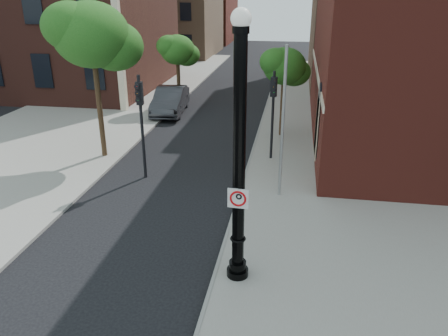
% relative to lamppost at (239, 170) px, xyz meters
% --- Properties ---
extents(ground, '(120.00, 120.00, 0.00)m').
position_rel_lamppost_xyz_m(ground, '(-2.68, -0.64, -3.28)').
color(ground, black).
rests_on(ground, ground).
extents(sidewalk_right, '(8.00, 60.00, 0.12)m').
position_rel_lamppost_xyz_m(sidewalk_right, '(3.32, 9.36, -3.22)').
color(sidewalk_right, gray).
rests_on(sidewalk_right, ground).
extents(sidewalk_left, '(10.00, 50.00, 0.12)m').
position_rel_lamppost_xyz_m(sidewalk_left, '(-11.68, 17.36, -3.22)').
color(sidewalk_left, gray).
rests_on(sidewalk_left, ground).
extents(curb_edge, '(0.10, 60.00, 0.14)m').
position_rel_lamppost_xyz_m(curb_edge, '(-0.63, 9.36, -3.21)').
color(curb_edge, gray).
rests_on(curb_edge, ground).
extents(bg_building_tan_a, '(12.00, 12.00, 12.00)m').
position_rel_lamppost_xyz_m(bg_building_tan_a, '(-14.68, 43.36, 2.72)').
color(bg_building_tan_a, '#856448').
rests_on(bg_building_tan_a, ground).
extents(bg_building_red, '(12.00, 12.00, 10.00)m').
position_rel_lamppost_xyz_m(bg_building_red, '(-14.68, 57.36, 1.72)').
color(bg_building_red, '#5F2416').
rests_on(bg_building_red, ground).
extents(lamppost, '(0.60, 0.60, 7.11)m').
position_rel_lamppost_xyz_m(lamppost, '(0.00, 0.00, 0.00)').
color(lamppost, black).
rests_on(lamppost, ground).
extents(no_parking_sign, '(0.54, 0.08, 0.54)m').
position_rel_lamppost_xyz_m(no_parking_sign, '(0.01, -0.18, -0.71)').
color(no_parking_sign, white).
rests_on(no_parking_sign, ground).
extents(parked_car, '(2.22, 5.18, 1.66)m').
position_rel_lamppost_xyz_m(parked_car, '(-6.63, 16.56, -2.45)').
color(parked_car, '#2C2D31').
rests_on(parked_car, ground).
extents(traffic_signal_left, '(0.31, 0.37, 4.35)m').
position_rel_lamppost_xyz_m(traffic_signal_left, '(-4.83, 6.33, -0.35)').
color(traffic_signal_left, black).
rests_on(traffic_signal_left, ground).
extents(traffic_signal_right, '(0.30, 0.36, 4.16)m').
position_rel_lamppost_xyz_m(traffic_signal_right, '(0.32, 9.19, -0.48)').
color(traffic_signal_right, black).
rests_on(traffic_signal_right, ground).
extents(utility_pole, '(0.11, 0.11, 5.73)m').
position_rel_lamppost_xyz_m(utility_pole, '(0.89, 5.33, -0.42)').
color(utility_pole, '#999999').
rests_on(utility_pole, ground).
extents(street_tree_a, '(3.91, 3.53, 7.04)m').
position_rel_lamppost_xyz_m(street_tree_a, '(-7.47, 8.33, 2.28)').
color(street_tree_a, '#301E13').
rests_on(street_tree_a, ground).
extents(street_tree_b, '(2.64, 2.39, 4.76)m').
position_rel_lamppost_xyz_m(street_tree_b, '(-6.39, 18.06, 0.47)').
color(street_tree_b, '#301E13').
rests_on(street_tree_b, ground).
extents(street_tree_c, '(2.63, 2.38, 4.74)m').
position_rel_lamppost_xyz_m(street_tree_c, '(0.66, 12.87, 0.45)').
color(street_tree_c, '#301E13').
rests_on(street_tree_c, ground).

